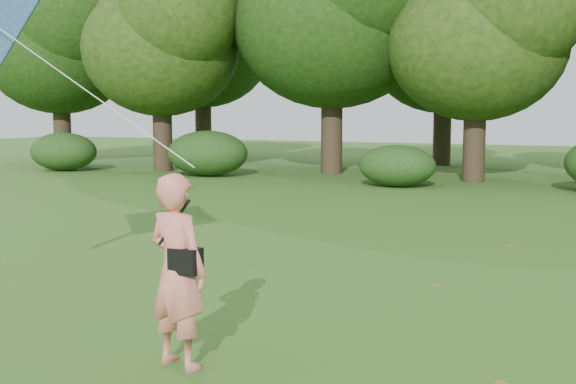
% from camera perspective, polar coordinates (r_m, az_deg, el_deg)
% --- Properties ---
extents(ground, '(100.00, 100.00, 0.00)m').
position_cam_1_polar(ground, '(7.78, -0.56, -12.89)').
color(ground, '#265114').
rests_on(ground, ground).
extents(man_kite_flyer, '(0.80, 0.61, 1.97)m').
position_cam_1_polar(man_kite_flyer, '(7.33, -8.73, -6.18)').
color(man_kite_flyer, '#F18071').
rests_on(man_kite_flyer, ground).
extents(crossbody_bag, '(0.43, 0.20, 0.74)m').
position_cam_1_polar(crossbody_bag, '(7.21, -8.12, -5.32)').
color(crossbody_bag, black).
rests_on(crossbody_bag, ground).
extents(shrub_band, '(39.15, 3.22, 1.88)m').
position_cam_1_polar(shrub_band, '(24.57, 16.30, 2.16)').
color(shrub_band, '#264919').
rests_on(shrub_band, ground).
extents(fallen_leaves, '(9.52, 11.36, 0.01)m').
position_cam_1_polar(fallen_leaves, '(9.79, 17.19, -9.07)').
color(fallen_leaves, olive).
rests_on(fallen_leaves, ground).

